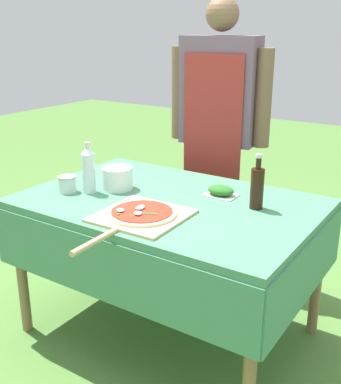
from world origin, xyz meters
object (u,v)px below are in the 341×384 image
at_px(prep_table, 169,217).
at_px(water_bottle, 89,169).
at_px(person_cook, 219,118).
at_px(mixing_tub, 117,178).
at_px(pizza_on_peel, 140,215).
at_px(oil_bottle, 257,187).
at_px(herb_container, 221,191).
at_px(sauce_jar, 67,185).

bearing_deg(prep_table, water_bottle, -161.87).
xyz_separation_m(person_cook, mixing_tub, (-0.15, -0.77, -0.20)).
height_order(pizza_on_peel, oil_bottle, oil_bottle).
relative_size(oil_bottle, herb_container, 1.60).
distance_m(oil_bottle, mixing_tub, 0.70).
height_order(person_cook, water_bottle, person_cook).
xyz_separation_m(oil_bottle, herb_container, (-0.21, 0.06, -0.07)).
distance_m(oil_bottle, water_bottle, 0.81).
height_order(herb_container, sauce_jar, sauce_jar).
relative_size(herb_container, sauce_jar, 1.75).
distance_m(oil_bottle, herb_container, 0.23).
bearing_deg(person_cook, prep_table, 94.59).
xyz_separation_m(person_cook, herb_container, (0.33, -0.58, -0.23)).
relative_size(prep_table, pizza_on_peel, 2.23).
bearing_deg(prep_table, pizza_on_peel, -84.47).
bearing_deg(pizza_on_peel, person_cook, 98.28).
bearing_deg(prep_table, mixing_tub, -178.70).
height_order(mixing_tub, sauce_jar, mixing_tub).
height_order(prep_table, oil_bottle, oil_bottle).
distance_m(pizza_on_peel, oil_bottle, 0.53).
relative_size(prep_table, oil_bottle, 5.52).
distance_m(person_cook, water_bottle, 0.93).
bearing_deg(prep_table, person_cook, 101.15).
bearing_deg(mixing_tub, person_cook, 78.79).
height_order(oil_bottle, sauce_jar, oil_bottle).
height_order(oil_bottle, mixing_tub, oil_bottle).
height_order(prep_table, mixing_tub, mixing_tub).
height_order(prep_table, person_cook, person_cook).
bearing_deg(prep_table, sauce_jar, -159.26).
relative_size(herb_container, mixing_tub, 1.00).
relative_size(person_cook, water_bottle, 6.57).
height_order(herb_container, mixing_tub, mixing_tub).
bearing_deg(prep_table, herb_container, 45.68).
bearing_deg(pizza_on_peel, oil_bottle, 44.95).
bearing_deg(water_bottle, herb_container, 28.77).
height_order(water_bottle, mixing_tub, water_bottle).
xyz_separation_m(pizza_on_peel, mixing_tub, (-0.33, 0.25, 0.04)).
bearing_deg(herb_container, sauce_jar, -150.99).
xyz_separation_m(pizza_on_peel, oil_bottle, (0.36, 0.38, 0.09)).
bearing_deg(sauce_jar, prep_table, 20.74).
bearing_deg(person_cook, mixing_tub, 72.23).
bearing_deg(person_cook, herb_container, 112.96).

